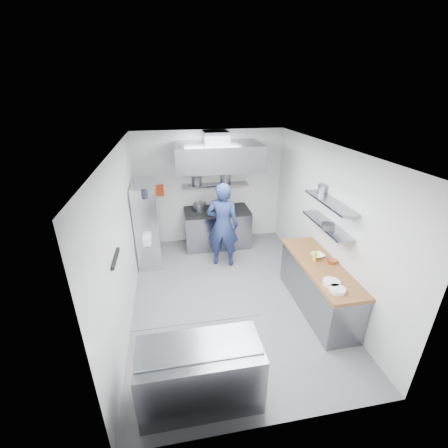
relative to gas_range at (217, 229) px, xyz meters
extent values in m
plane|color=slate|center=(-0.10, -2.10, -0.45)|extent=(5.00, 5.00, 0.00)
plane|color=silver|center=(-0.10, -2.10, 2.35)|extent=(5.00, 5.00, 0.00)
cube|color=white|center=(-0.10, 0.40, 0.95)|extent=(3.60, 2.80, 0.02)
cube|color=white|center=(-0.10, -4.60, 0.95)|extent=(3.60, 2.80, 0.02)
cube|color=white|center=(-1.90, -2.10, 0.95)|extent=(2.80, 5.00, 0.02)
cube|color=white|center=(1.70, -2.10, 0.95)|extent=(2.80, 5.00, 0.02)
cube|color=gray|center=(0.00, 0.00, 0.00)|extent=(1.60, 0.80, 0.90)
cube|color=black|center=(0.00, 0.00, 0.48)|extent=(1.57, 0.78, 0.06)
cylinder|color=slate|center=(-0.42, 0.02, 0.61)|extent=(0.31, 0.31, 0.20)
cylinder|color=slate|center=(0.05, -0.08, 0.63)|extent=(0.35, 0.35, 0.24)
cube|color=gray|center=(0.00, 0.24, 1.07)|extent=(1.60, 0.30, 0.04)
cylinder|color=slate|center=(-0.43, 0.34, 1.18)|extent=(0.23, 0.23, 0.18)
cylinder|color=slate|center=(0.29, 0.43, 1.20)|extent=(0.27, 0.27, 0.22)
cube|color=gray|center=(0.00, -0.18, 1.85)|extent=(1.90, 1.15, 0.55)
cube|color=slate|center=(0.00, 0.05, 2.23)|extent=(0.55, 0.55, 0.24)
cube|color=red|center=(-1.35, 0.34, 0.97)|extent=(0.22, 0.10, 0.26)
imported|color=navy|center=(-0.02, -0.92, 0.50)|extent=(0.80, 0.64, 1.90)
cube|color=silver|center=(-1.63, -0.52, 0.48)|extent=(0.50, 0.90, 1.85)
cube|color=white|center=(-1.63, -1.05, 0.35)|extent=(0.15, 0.19, 0.17)
cube|color=yellow|center=(-1.63, -0.63, 0.85)|extent=(0.13, 0.17, 0.15)
cylinder|color=black|center=(-1.58, -1.04, 1.35)|extent=(0.11, 0.11, 0.18)
cube|color=black|center=(-1.88, -3.00, 1.10)|extent=(0.04, 0.55, 0.05)
cube|color=gray|center=(1.38, -2.70, -0.03)|extent=(0.62, 2.00, 0.84)
cube|color=brown|center=(1.38, -2.70, 0.42)|extent=(0.65, 2.04, 0.06)
cylinder|color=white|center=(1.26, -3.26, 0.48)|extent=(0.26, 0.26, 0.06)
cylinder|color=white|center=(1.25, -3.44, 0.48)|extent=(0.24, 0.24, 0.06)
cylinder|color=#B65F33|center=(1.59, -2.68, 0.48)|extent=(0.16, 0.16, 0.06)
cylinder|color=yellow|center=(1.31, -2.57, 0.54)|extent=(0.06, 0.06, 0.18)
imported|color=white|center=(1.43, -2.45, 0.48)|extent=(0.28, 0.28, 0.06)
cube|color=gray|center=(1.54, -2.40, 1.05)|extent=(0.30, 1.30, 0.04)
cube|color=gray|center=(1.54, -2.40, 1.47)|extent=(0.30, 1.30, 0.04)
cylinder|color=slate|center=(1.46, -2.60, 1.12)|extent=(0.22, 0.22, 0.10)
cylinder|color=slate|center=(1.69, -1.91, 1.56)|extent=(0.23, 0.23, 0.14)
cube|color=gray|center=(-0.87, -4.10, -0.03)|extent=(1.50, 0.70, 0.85)
cube|color=silver|center=(-0.87, -4.22, 0.62)|extent=(1.47, 0.19, 0.42)
camera|label=1|loc=(-1.06, -6.72, 3.19)|focal=24.00mm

